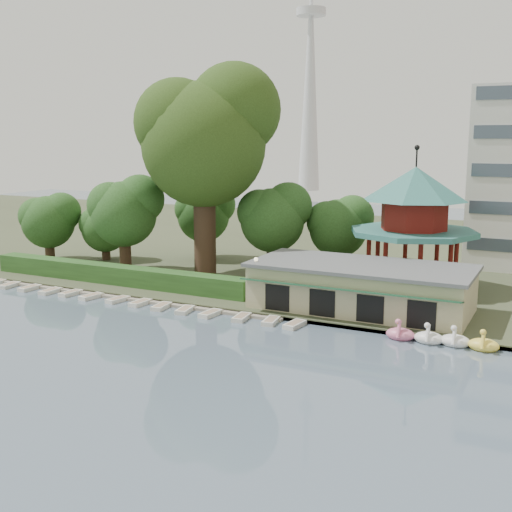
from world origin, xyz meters
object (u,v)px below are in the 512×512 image
Objects in this scene: boathouse at (361,286)px; pavilion at (414,215)px; dock at (119,296)px; big_tree at (206,133)px.

pavilion is (2.00, 10.03, 5.11)m from boathouse.
boathouse reaches higher than dock.
dock is 2.52× the size of pavilion.
boathouse is at bearing -101.28° from pavilion.
big_tree is at bearing 73.91° from dock.
big_tree is (-20.82, -3.79, 7.75)m from pavilion.
boathouse is 23.64m from big_tree.
pavilion is 0.61× the size of big_tree.
big_tree reaches higher than boathouse.
pavilion is at bearing 78.72° from boathouse.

